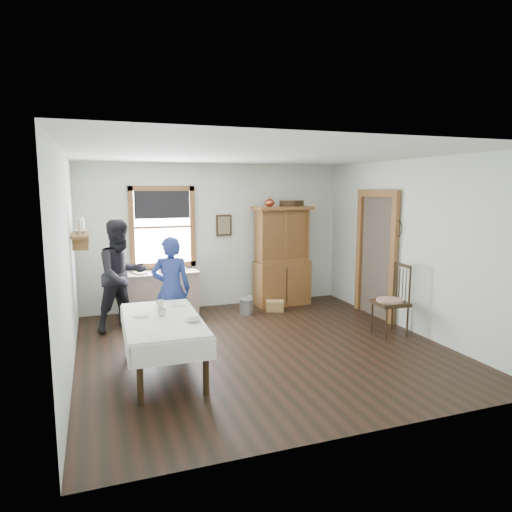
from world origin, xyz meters
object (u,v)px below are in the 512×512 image
(dining_table, at_px, (163,346))
(figure_dark, at_px, (122,279))
(wicker_basket, at_px, (275,306))
(pail, at_px, (247,306))
(work_counter, at_px, (160,294))
(spindle_chair, at_px, (390,299))
(china_hutch, at_px, (282,256))
(woman_blue, at_px, (171,293))

(dining_table, bearing_deg, figure_dark, 99.86)
(dining_table, bearing_deg, wicker_basket, 43.05)
(pail, bearing_deg, work_counter, 163.09)
(dining_table, xyz_separation_m, spindle_chair, (3.51, 0.34, 0.21))
(spindle_chair, height_order, figure_dark, figure_dark)
(china_hutch, bearing_deg, dining_table, -138.61)
(dining_table, distance_m, spindle_chair, 3.53)
(woman_blue, bearing_deg, work_counter, -79.72)
(work_counter, distance_m, woman_blue, 1.50)
(figure_dark, bearing_deg, pail, -20.72)
(dining_table, relative_size, figure_dark, 1.07)
(work_counter, bearing_deg, china_hutch, -3.63)
(woman_blue, bearing_deg, wicker_basket, -142.51)
(spindle_chair, xyz_separation_m, woman_blue, (-3.21, 0.85, 0.17))
(work_counter, distance_m, figure_dark, 1.03)
(work_counter, distance_m, wicker_basket, 2.10)
(spindle_chair, distance_m, wicker_basket, 2.24)
(china_hutch, height_order, dining_table, china_hutch)
(dining_table, xyz_separation_m, pail, (1.80, 2.19, -0.22))
(pail, distance_m, wicker_basket, 0.55)
(china_hutch, bearing_deg, woman_blue, -151.86)
(china_hutch, bearing_deg, work_counter, 176.36)
(china_hutch, distance_m, pail, 1.27)
(work_counter, bearing_deg, woman_blue, -93.93)
(spindle_chair, bearing_deg, woman_blue, 169.46)
(work_counter, height_order, figure_dark, figure_dark)
(dining_table, height_order, figure_dark, figure_dark)
(spindle_chair, distance_m, figure_dark, 4.21)
(china_hutch, bearing_deg, pail, -156.92)
(pail, height_order, figure_dark, figure_dark)
(wicker_basket, bearing_deg, work_counter, 167.75)
(wicker_basket, bearing_deg, china_hutch, 53.05)
(work_counter, distance_m, spindle_chair, 3.94)
(wicker_basket, relative_size, figure_dark, 0.20)
(work_counter, bearing_deg, dining_table, -100.01)
(figure_dark, bearing_deg, wicker_basket, -21.64)
(pail, bearing_deg, china_hutch, 26.12)
(work_counter, distance_m, pail, 1.57)
(spindle_chair, height_order, woman_blue, woman_blue)
(dining_table, bearing_deg, woman_blue, 75.76)
(work_counter, distance_m, dining_table, 2.66)
(spindle_chair, height_order, pail, spindle_chair)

